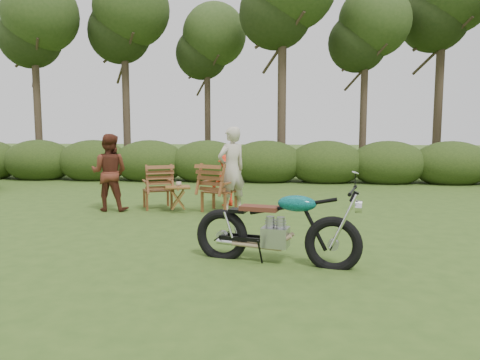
# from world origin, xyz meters

# --- Properties ---
(ground) EXTENTS (80.00, 80.00, 0.00)m
(ground) POSITION_xyz_m (0.00, 0.00, 0.00)
(ground) COLOR #324D19
(ground) RESTS_ON ground
(tree_line) EXTENTS (22.52, 11.62, 8.14)m
(tree_line) POSITION_xyz_m (0.50, 9.74, 3.81)
(tree_line) COLOR #3D2D21
(tree_line) RESTS_ON ground
(motorcycle) EXTENTS (2.34, 1.33, 1.26)m
(motorcycle) POSITION_xyz_m (0.50, -0.36, 0.00)
(motorcycle) COLOR #0B938D
(motorcycle) RESTS_ON ground
(lawn_chair_right) EXTENTS (0.95, 0.95, 1.06)m
(lawn_chair_right) POSITION_xyz_m (-0.81, 3.38, 0.00)
(lawn_chair_right) COLOR #593516
(lawn_chair_right) RESTS_ON ground
(lawn_chair_left) EXTENTS (0.92, 0.92, 1.01)m
(lawn_chair_left) POSITION_xyz_m (-2.25, 3.63, 0.00)
(lawn_chair_left) COLOR #5F3017
(lawn_chair_left) RESTS_ON ground
(side_table) EXTENTS (0.65, 0.59, 0.57)m
(side_table) POSITION_xyz_m (-1.70, 3.25, 0.28)
(side_table) COLOR #5A3916
(side_table) RESTS_ON ground
(cup) EXTENTS (0.16, 0.16, 0.09)m
(cup) POSITION_xyz_m (-1.68, 3.30, 0.61)
(cup) COLOR #C4B2A1
(cup) RESTS_ON side_table
(adult_a) EXTENTS (0.81, 0.78, 1.86)m
(adult_a) POSITION_xyz_m (-0.54, 3.43, 0.00)
(adult_a) COLOR beige
(adult_a) RESTS_ON ground
(adult_b) EXTENTS (0.84, 0.66, 1.70)m
(adult_b) POSITION_xyz_m (-3.24, 3.27, 0.00)
(adult_b) COLOR #572618
(adult_b) RESTS_ON ground
(child) EXTENTS (0.90, 0.81, 1.21)m
(child) POSITION_xyz_m (-0.72, 4.15, 0.00)
(child) COLOR red
(child) RESTS_ON ground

